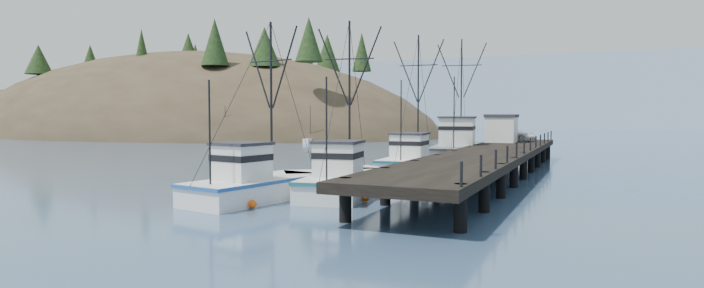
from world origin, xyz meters
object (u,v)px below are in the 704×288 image
pickup_truck (513,135)px  motorboat (323,153)px  trawler_mid (261,185)px  work_vessel (459,151)px  trawler_far (414,161)px  pier (488,155)px  trawler_near (345,181)px  pier_shed (501,128)px

pickup_truck → motorboat: size_ratio=0.88×
trawler_mid → work_vessel: 27.40m
trawler_mid → trawler_far: 18.66m
work_vessel → motorboat: 19.87m
pier → trawler_near: size_ratio=4.04×
trawler_far → pier_shed: size_ratio=3.73×
trawler_near → work_vessel: size_ratio=0.72×
pier → pier_shed: 14.43m
pier → pier_shed: size_ratio=13.75×
pier → trawler_far: size_ratio=3.68×
pier → pier_shed: bearing=95.4°
trawler_near → pier_shed: (4.91, 26.49, 2.60)m
trawler_mid → pier_shed: bearing=74.6°
trawler_mid → motorboat: (-13.62, 33.90, -0.82)m
trawler_far → pier: bearing=-19.1°
trawler_far → pier_shed: bearing=66.4°
trawler_mid → pier: bearing=58.9°
pier_shed → motorboat: (-22.01, 3.53, -3.42)m
trawler_near → pier_shed: size_ratio=3.40×
pier_shed → pickup_truck: 2.90m
pier → trawler_near: trawler_near is taller
pier → pickup_truck: 17.01m
pier → trawler_mid: bearing=-121.1°
trawler_far → pier_shed: 13.33m
motorboat → trawler_far: bearing=-79.3°
pier → trawler_near: bearing=-117.1°
trawler_mid → pier_shed: size_ratio=3.28×
trawler_mid → trawler_near: bearing=48.1°
trawler_near → pickup_truck: trawler_near is taller
trawler_mid → pier_shed: 31.62m
trawler_near → pickup_truck: size_ratio=2.23×
trawler_near → work_vessel: work_vessel is taller
trawler_near → motorboat: bearing=119.7°
pier → work_vessel: 11.85m
work_vessel → pier_shed: 5.33m
pier_shed → pier: bearing=-84.6°
pier_shed → motorboat: size_ratio=0.58×
work_vessel → pickup_truck: bearing=55.9°
pier → work_vessel: bearing=113.8°
pier → work_vessel: (-4.78, 10.83, -0.46)m
pier → motorboat: 29.40m
trawler_far → work_vessel: size_ratio=0.79×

